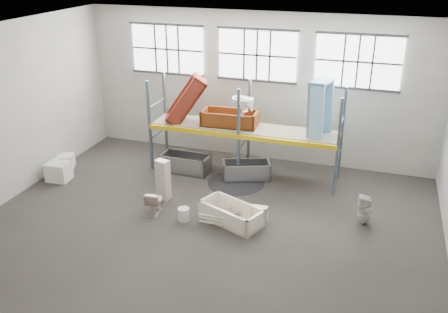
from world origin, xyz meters
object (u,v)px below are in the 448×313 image
at_px(cistern_tall, 163,180).
at_px(rust_tub_flat, 230,118).
at_px(steel_tub_left, 186,163).
at_px(steel_tub_right, 246,170).
at_px(bucket, 184,214).
at_px(carton_near, 59,171).
at_px(toilet_beige, 155,202).
at_px(bathtub_beige, 231,214).
at_px(blue_tub_upright, 320,110).
at_px(toilet_white, 365,210).

xyz_separation_m(cistern_tall, rust_tub_flat, (1.24, 2.48, 1.21)).
bearing_deg(rust_tub_flat, steel_tub_left, -159.48).
relative_size(steel_tub_left, steel_tub_right, 1.06).
relative_size(bucket, carton_near, 0.54).
bearing_deg(carton_near, toilet_beige, -13.94).
distance_m(bathtub_beige, rust_tub_flat, 3.67).
xyz_separation_m(steel_tub_left, blue_tub_upright, (4.18, 0.53, 2.11)).
xyz_separation_m(cistern_tall, carton_near, (-3.69, 0.09, -0.32)).
height_order(bucket, carton_near, carton_near).
bearing_deg(toilet_beige, rust_tub_flat, -113.41).
relative_size(blue_tub_upright, carton_near, 2.56).
relative_size(toilet_white, bucket, 2.23).
bearing_deg(blue_tub_upright, rust_tub_flat, -179.61).
xyz_separation_m(toilet_white, steel_tub_right, (-3.77, 1.73, -0.14)).
bearing_deg(bathtub_beige, carton_near, -164.24).
bearing_deg(bucket, carton_near, 167.05).
distance_m(toilet_white, steel_tub_right, 4.15).
bearing_deg(toilet_white, bathtub_beige, -81.78).
relative_size(cistern_tall, bucket, 3.29).
bearing_deg(bathtub_beige, rust_tub_flat, 131.63).
distance_m(toilet_white, bucket, 4.85).
bearing_deg(bucket, cistern_tall, 136.47).
xyz_separation_m(steel_tub_left, rust_tub_flat, (1.36, 0.51, 1.53)).
xyz_separation_m(toilet_beige, steel_tub_left, (-0.25, 2.83, -0.05)).
relative_size(steel_tub_right, carton_near, 2.17).
relative_size(rust_tub_flat, blue_tub_upright, 1.00).
height_order(bathtub_beige, blue_tub_upright, blue_tub_upright).
distance_m(steel_tub_right, carton_near, 5.97).
height_order(rust_tub_flat, bucket, rust_tub_flat).
height_order(steel_tub_right, bucket, steel_tub_right).
relative_size(bathtub_beige, cistern_tall, 1.41).
bearing_deg(carton_near, blue_tub_upright, 17.25).
distance_m(toilet_white, blue_tub_upright, 3.33).
relative_size(toilet_beige, steel_tub_left, 0.44).
bearing_deg(carton_near, steel_tub_left, 27.75).
bearing_deg(bucket, steel_tub_left, 111.49).
height_order(bathtub_beige, steel_tub_right, steel_tub_right).
bearing_deg(steel_tub_right, blue_tub_upright, 10.33).
bearing_deg(toilet_white, toilet_beige, -86.30).
bearing_deg(bathtub_beige, bucket, -142.00).
distance_m(steel_tub_right, bucket, 3.23).
relative_size(toilet_white, steel_tub_right, 0.56).
height_order(steel_tub_left, steel_tub_right, steel_tub_left).
distance_m(toilet_beige, rust_tub_flat, 3.81).
relative_size(steel_tub_left, carton_near, 2.30).
bearing_deg(bathtub_beige, steel_tub_right, 120.60).
bearing_deg(cistern_tall, bathtub_beige, 0.43).
height_order(toilet_beige, toilet_white, toilet_white).
bearing_deg(bathtub_beige, cistern_tall, -173.14).
xyz_separation_m(toilet_beige, cistern_tall, (-0.13, 0.86, 0.27)).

